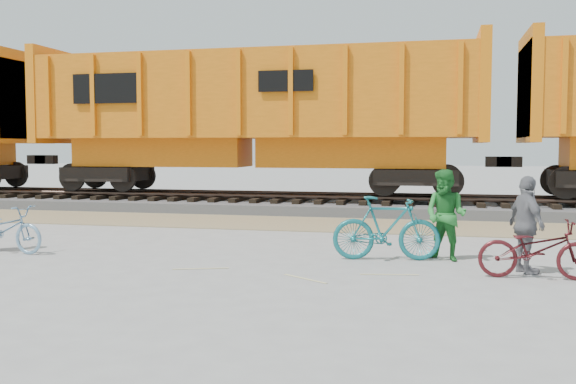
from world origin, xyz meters
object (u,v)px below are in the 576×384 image
at_px(hopper_car_center, 254,114).
at_px(bicycle_blue, 5,229).
at_px(person_man, 446,215).
at_px(bicycle_teal, 386,228).
at_px(person_woman, 527,225).
at_px(bicycle_maroon, 537,249).

xyz_separation_m(hopper_car_center, bicycle_blue, (-2.19, -9.10, -2.56)).
bearing_deg(person_man, bicycle_teal, -141.62).
distance_m(bicycle_blue, person_woman, 9.18).
bearing_deg(bicycle_teal, hopper_car_center, 22.14).
distance_m(hopper_car_center, bicycle_teal, 9.89).
xyz_separation_m(bicycle_teal, bicycle_maroon, (2.30, -1.09, -0.11)).
relative_size(bicycle_blue, person_woman, 1.11).
xyz_separation_m(hopper_car_center, person_man, (5.78, -8.11, -2.22)).
relative_size(hopper_car_center, bicycle_teal, 7.54).
height_order(bicycle_maroon, person_man, person_man).
bearing_deg(bicycle_blue, bicycle_maroon, -84.97).
bearing_deg(person_woman, hopper_car_center, 14.11).
bearing_deg(bicycle_blue, hopper_car_center, -6.68).
height_order(bicycle_teal, person_woman, person_woman).
xyz_separation_m(bicycle_maroon, person_woman, (-0.10, 0.40, 0.32)).
xyz_separation_m(bicycle_blue, bicycle_maroon, (9.27, -0.30, -0.00)).
bearing_deg(bicycle_blue, person_woman, -82.50).
height_order(bicycle_blue, bicycle_maroon, bicycle_blue).
distance_m(person_man, person_woman, 1.50).
distance_m(bicycle_teal, person_man, 1.05).
distance_m(bicycle_blue, bicycle_maroon, 9.28).
xyz_separation_m(hopper_car_center, person_woman, (6.98, -9.00, -2.25)).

